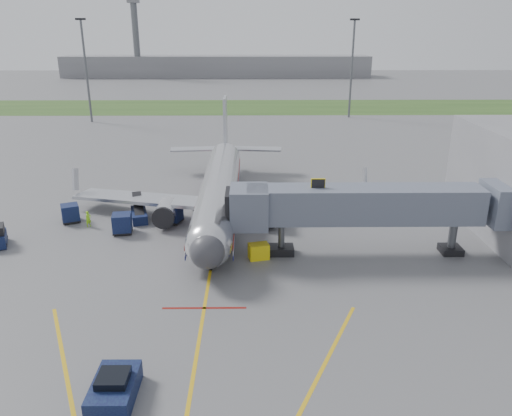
{
  "coord_description": "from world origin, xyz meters",
  "views": [
    {
      "loc": [
        3.35,
        -34.92,
        18.87
      ],
      "look_at": [
        3.82,
        7.99,
        3.2
      ],
      "focal_mm": 35.0,
      "sensor_mm": 36.0,
      "label": 1
    }
  ],
  "objects_px": {
    "ramp_worker": "(88,219)",
    "pushback_tug": "(114,389)",
    "airliner": "(219,190)",
    "belt_loader": "(139,214)"
  },
  "relations": [
    {
      "from": "airliner",
      "to": "ramp_worker",
      "type": "distance_m",
      "value": 13.53
    },
    {
      "from": "airliner",
      "to": "ramp_worker",
      "type": "bearing_deg",
      "value": -163.79
    },
    {
      "from": "airliner",
      "to": "ramp_worker",
      "type": "height_order",
      "value": "airliner"
    },
    {
      "from": "ramp_worker",
      "to": "pushback_tug",
      "type": "bearing_deg",
      "value": -122.22
    },
    {
      "from": "airliner",
      "to": "pushback_tug",
      "type": "bearing_deg",
      "value": -98.03
    },
    {
      "from": "pushback_tug",
      "to": "belt_loader",
      "type": "relative_size",
      "value": 0.78
    },
    {
      "from": "ramp_worker",
      "to": "airliner",
      "type": "bearing_deg",
      "value": -35.81
    },
    {
      "from": "airliner",
      "to": "pushback_tug",
      "type": "height_order",
      "value": "airliner"
    },
    {
      "from": "pushback_tug",
      "to": "ramp_worker",
      "type": "height_order",
      "value": "ramp_worker"
    },
    {
      "from": "pushback_tug",
      "to": "ramp_worker",
      "type": "bearing_deg",
      "value": 109.8
    }
  ]
}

